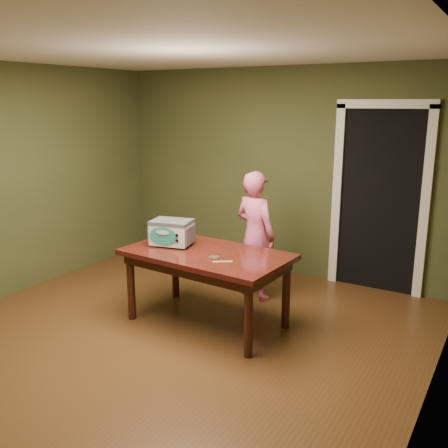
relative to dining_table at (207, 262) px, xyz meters
The scene contains 8 objects.
floor 0.92m from the dining_table, 101.18° to the right, with size 5.00×5.00×0.00m, color #4F3316.
room_shell 1.24m from the dining_table, 101.18° to the right, with size 4.52×5.02×2.61m.
doorway 2.48m from the dining_table, 61.31° to the left, with size 1.10×0.66×2.25m.
dining_table is the anchor object (origin of this frame).
toy_oven 0.50m from the dining_table, behind, with size 0.47×0.37×0.26m.
baking_pan 0.26m from the dining_table, 39.56° to the right, with size 0.10×0.10×0.02m.
spatula 0.37m from the dining_table, 32.84° to the right, with size 0.18×0.03×0.01m, color #D5BD5C.
child 0.88m from the dining_table, 84.74° to the left, with size 0.53×0.35×1.45m, color #E35D86.
Camera 1 is at (2.67, -3.26, 2.18)m, focal length 40.00 mm.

